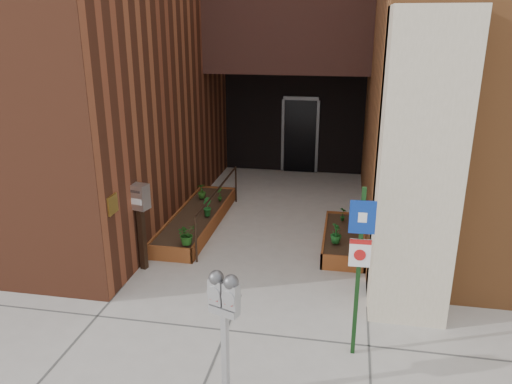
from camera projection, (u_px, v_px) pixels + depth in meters
The scene contains 14 objects.
ground at pixel (241, 295), 8.07m from camera, with size 80.00×80.00×0.00m, color #9E9991.
planter_left at pixel (197, 219), 10.81m from camera, with size 0.90×3.60×0.30m.
planter_right at pixel (344, 240), 9.80m from camera, with size 0.80×2.20×0.30m.
handrail at pixel (218, 195), 10.48m from camera, with size 0.04×3.34×0.90m.
parking_meter at pixel (224, 303), 5.47m from camera, with size 0.38×0.24×1.64m.
sign_post at pixel (360, 256), 6.19m from camera, with size 0.32×0.08×2.33m.
payment_dropbox at pixel (140, 209), 8.59m from camera, with size 0.36×0.30×1.58m.
shrub_left_a at pixel (187, 234), 9.15m from camera, with size 0.37×0.37×0.41m, color #1C4F16.
shrub_left_b at pixel (207, 207), 10.52m from camera, with size 0.21×0.21×0.39m, color #19571F.
shrub_left_c at pixel (202, 191), 11.58m from camera, with size 0.19×0.19×0.34m, color #255518.
shrub_left_d at pixel (220, 194), 11.40m from camera, with size 0.17×0.17×0.32m, color #215518.
shrub_right_a at pixel (336, 233), 9.21m from camera, with size 0.21×0.21×0.38m, color #18551E.
shrub_right_b at pixel (343, 214), 10.25m from camera, with size 0.16×0.16×0.30m, color #164F1A.
shrub_right_c at pixel (358, 209), 10.49m from camera, with size 0.27×0.27×0.30m, color #175319.
Camera 1 is at (1.54, -6.94, 4.19)m, focal length 35.00 mm.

